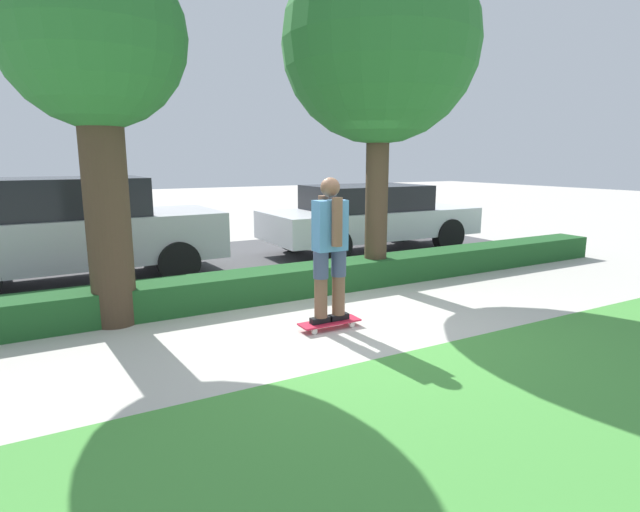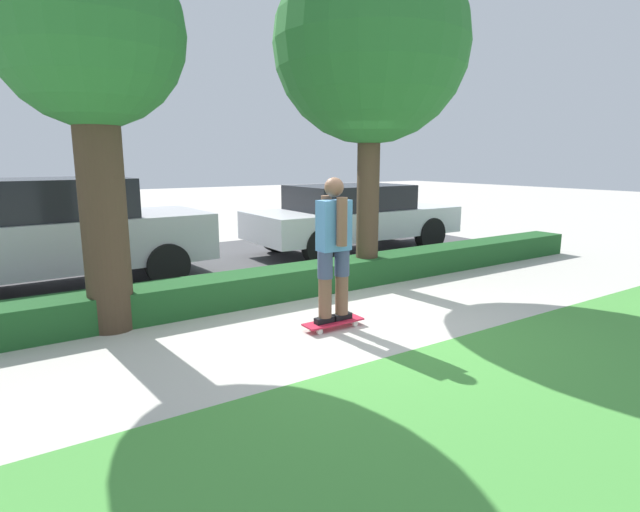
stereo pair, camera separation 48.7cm
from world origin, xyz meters
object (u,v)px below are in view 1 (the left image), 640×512
Objects in this scene: skater_person at (330,246)px; tree_near at (94,49)px; parked_car_front at (76,229)px; tree_mid at (380,45)px; parked_car_middle at (369,216)px; skateboard at (330,323)px.

tree_near reaches higher than skater_person.
tree_near is at bearing -86.56° from parked_car_front.
skater_person is 0.33× the size of tree_mid.
tree_near reaches higher than parked_car_middle.
parked_car_front is at bearing 150.19° from tree_mid.
tree_mid is at bearing 1.88° from tree_near.
skateboard is at bearing -33.05° from tree_near.
skateboard is 0.92m from skater_person.
skater_person is 3.41m from tree_near.
skateboard is 0.15× the size of tree_mid.
tree_mid is at bearing 41.74° from skater_person.
tree_mid reaches higher than tree_near.
parked_car_front reaches higher than skateboard.
tree_near is at bearing -178.12° from tree_mid.
tree_near is at bearing 146.95° from skateboard.
tree_mid is at bearing 41.74° from skateboard.
tree_near is 0.85× the size of tree_mid.
tree_near is 3.98m from tree_mid.
tree_near is (-2.20, 1.43, 3.11)m from skateboard.
skateboard is at bearing -129.48° from parked_car_middle.
skateboard is 0.16× the size of parked_car_middle.
parked_car_front is at bearing 95.41° from tree_near.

